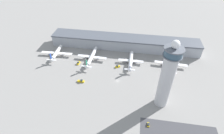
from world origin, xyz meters
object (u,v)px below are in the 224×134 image
(car_silver_sedan, at_px, (148,125))
(service_truck_catering, at_px, (78,63))
(control_tower, at_px, (167,77))
(service_truck_baggage, at_px, (118,67))
(airplane_gate_alpha, at_px, (56,53))
(airplane_gate_bravo, at_px, (92,57))
(airplane_gate_delta, at_px, (171,64))
(service_truck_fuel, at_px, (81,81))
(airplane_gate_charlie, at_px, (131,61))

(car_silver_sedan, bearing_deg, service_truck_catering, 139.01)
(control_tower, bearing_deg, service_truck_baggage, 134.99)
(airplane_gate_alpha, height_order, airplane_gate_bravo, airplane_gate_bravo)
(airplane_gate_delta, relative_size, service_truck_baggage, 6.34)
(airplane_gate_bravo, distance_m, service_truck_baggage, 36.05)
(control_tower, bearing_deg, service_truck_fuel, 169.10)
(airplane_gate_alpha, height_order, service_truck_fuel, airplane_gate_alpha)
(service_truck_catering, bearing_deg, airplane_gate_delta, 6.04)
(airplane_gate_bravo, bearing_deg, service_truck_baggage, -15.95)
(airplane_gate_charlie, relative_size, car_silver_sedan, 8.72)
(airplane_gate_alpha, relative_size, airplane_gate_bravo, 0.97)
(airplane_gate_charlie, bearing_deg, airplane_gate_bravo, -179.61)
(airplane_gate_delta, xyz_separation_m, service_truck_catering, (-112.60, -11.91, -3.58))
(service_truck_fuel, xyz_separation_m, service_truck_baggage, (36.32, 31.96, -0.06))
(control_tower, bearing_deg, service_truck_catering, 153.92)
(airplane_gate_bravo, xyz_separation_m, airplane_gate_charlie, (49.59, 0.34, -0.56))
(control_tower, relative_size, airplane_gate_alpha, 1.66)
(airplane_gate_bravo, distance_m, airplane_gate_charlie, 49.59)
(control_tower, relative_size, airplane_gate_charlie, 1.84)
(service_truck_baggage, bearing_deg, airplane_gate_bravo, 164.05)
(control_tower, relative_size, service_truck_catering, 10.76)
(airplane_gate_bravo, bearing_deg, service_truck_fuel, -92.53)
(control_tower, distance_m, airplane_gate_charlie, 73.47)
(airplane_gate_charlie, height_order, service_truck_baggage, airplane_gate_charlie)
(airplane_gate_alpha, distance_m, airplane_gate_bravo, 48.17)
(airplane_gate_alpha, distance_m, airplane_gate_charlie, 97.73)
(airplane_gate_charlie, distance_m, service_truck_fuel, 66.57)
(airplane_gate_bravo, bearing_deg, airplane_gate_delta, 0.84)
(airplane_gate_bravo, height_order, airplane_gate_delta, airplane_gate_bravo)
(airplane_gate_charlie, bearing_deg, service_truck_baggage, -146.00)
(airplane_gate_charlie, height_order, car_silver_sedan, airplane_gate_charlie)
(car_silver_sedan, bearing_deg, airplane_gate_bravo, 129.93)
(airplane_gate_delta, height_order, service_truck_baggage, airplane_gate_delta)
(airplane_gate_alpha, distance_m, airplane_gate_delta, 146.14)
(service_truck_fuel, height_order, car_silver_sedan, service_truck_fuel)
(airplane_gate_alpha, bearing_deg, airplane_gate_delta, -0.18)
(airplane_gate_alpha, xyz_separation_m, service_truck_baggage, (82.60, -11.74, -3.37))
(service_truck_baggage, bearing_deg, airplane_gate_delta, 10.08)
(airplane_gate_delta, bearing_deg, control_tower, -104.41)
(service_truck_catering, height_order, service_truck_fuel, service_truck_fuel)
(control_tower, xyz_separation_m, airplane_gate_alpha, (-130.84, 59.99, -29.53))
(airplane_gate_charlie, xyz_separation_m, service_truck_fuel, (-51.44, -42.15, -3.08))
(airplane_gate_bravo, relative_size, airplane_gate_delta, 1.11)
(airplane_gate_bravo, distance_m, car_silver_sedan, 110.79)
(airplane_gate_bravo, relative_size, service_truck_baggage, 7.03)
(airplane_gate_bravo, height_order, car_silver_sedan, airplane_gate_bravo)
(service_truck_fuel, bearing_deg, car_silver_sedan, -30.58)
(airplane_gate_alpha, xyz_separation_m, airplane_gate_charlie, (97.72, -1.55, -0.24))
(airplane_gate_delta, bearing_deg, service_truck_catering, -173.96)
(airplane_gate_delta, bearing_deg, airplane_gate_bravo, -179.16)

